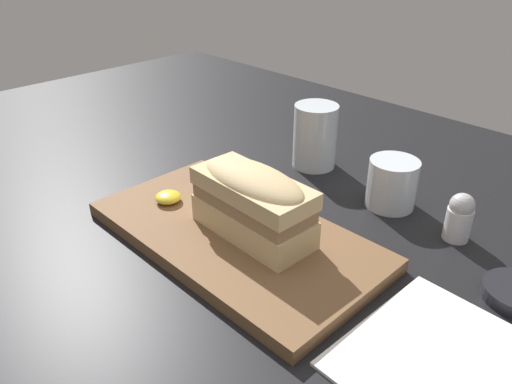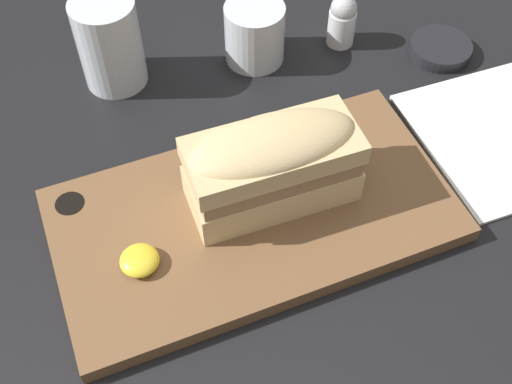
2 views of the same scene
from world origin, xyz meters
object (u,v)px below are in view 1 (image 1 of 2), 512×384
Objects in this scene: serving_board at (235,234)px; wine_glass at (393,185)px; water_glass at (315,140)px; sandwich at (252,200)px; salt_shaker at (460,217)px; napkin at (454,369)px.

wine_glass is (9.52, 22.62, 2.53)cm from serving_board.
sandwich is at bearing -67.87° from water_glass.
sandwich is at bearing -107.97° from wine_glass.
salt_shaker is (20.26, 21.28, 2.45)cm from serving_board.
sandwich is 23.11cm from wine_glass.
napkin is (21.07, -22.42, -3.25)cm from wine_glass.
serving_board is at bearing -179.61° from napkin.
serving_board is 2.37× the size of sandwich.
sandwich is 28.90cm from napkin.
serving_board is at bearing -133.60° from salt_shaker.
sandwich is at bearing 19.63° from serving_board.
water_glass is 1.48× the size of wine_glass.
salt_shaker is (27.66, -3.87, -1.30)cm from water_glass.
salt_shaker is at bearing -7.97° from water_glass.
napkin is at bearing 0.39° from serving_board.
wine_glass is 0.37× the size of napkin.
water_glass is (-7.40, 25.15, 3.75)cm from serving_board.
water_glass is (-9.87, 24.27, -2.15)cm from sandwich.
water_glass reaches higher than serving_board.
water_glass is at bearing 112.13° from sandwich.
water_glass is 0.54× the size of napkin.
sandwich is at bearing 178.63° from napkin.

